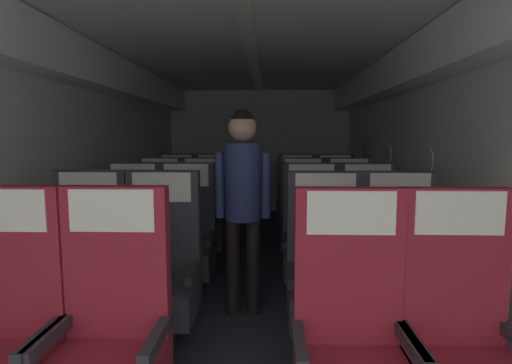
{
  "coord_description": "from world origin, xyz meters",
  "views": [
    {
      "loc": [
        0.18,
        -0.03,
        1.41
      ],
      "look_at": [
        0.04,
        4.25,
        0.92
      ],
      "focal_mm": 27.8,
      "sensor_mm": 36.0,
      "label": 1
    }
  ],
  "objects_px": {
    "seat_c_left_aisle": "(186,241)",
    "seat_e_left_window": "(176,207)",
    "seat_e_right_aisle": "(335,207)",
    "seat_e_right_window": "(297,207)",
    "seat_a_left_aisle": "(110,338)",
    "seat_b_left_aisle": "(161,274)",
    "seat_a_right_aisle": "(461,345)",
    "seat_b_right_aisle": "(400,277)",
    "seat_b_right_window": "(325,277)",
    "seat_d_left_window": "(159,220)",
    "flight_attendant": "(243,190)",
    "seat_d_left_aisle": "(203,221)",
    "seat_b_left_window": "(87,273)",
    "seat_a_left_window": "(1,338)",
    "seat_e_left_aisle": "(213,207)",
    "seat_d_right_aisle": "(349,222)",
    "seat_c_left_window": "(132,241)",
    "seat_c_right_window": "(311,242)",
    "seat_d_right_window": "(303,221)",
    "seat_c_right_aisle": "(368,243)",
    "seat_a_right_window": "(351,345)"
  },
  "relations": [
    {
      "from": "seat_c_left_aisle",
      "to": "seat_e_left_window",
      "type": "relative_size",
      "value": 1.0
    },
    {
      "from": "seat_e_right_aisle",
      "to": "seat_e_right_window",
      "type": "distance_m",
      "value": 0.5
    },
    {
      "from": "seat_a_left_aisle",
      "to": "seat_b_left_aisle",
      "type": "xyz_separation_m",
      "value": [
        0.0,
        0.86,
        0.0
      ]
    },
    {
      "from": "seat_a_right_aisle",
      "to": "seat_b_right_aisle",
      "type": "bearing_deg",
      "value": 89.06
    },
    {
      "from": "seat_b_right_aisle",
      "to": "seat_b_right_window",
      "type": "relative_size",
      "value": 1.0
    },
    {
      "from": "seat_d_left_window",
      "to": "flight_attendant",
      "type": "relative_size",
      "value": 0.73
    },
    {
      "from": "seat_d_left_aisle",
      "to": "seat_e_right_aisle",
      "type": "distance_m",
      "value": 1.82
    },
    {
      "from": "seat_b_right_aisle",
      "to": "seat_e_left_window",
      "type": "bearing_deg",
      "value": 129.3
    },
    {
      "from": "seat_b_left_window",
      "to": "seat_b_right_window",
      "type": "xyz_separation_m",
      "value": [
        1.61,
        -0.02,
        0.0
      ]
    },
    {
      "from": "seat_a_left_window",
      "to": "seat_b_left_window",
      "type": "height_order",
      "value": "same"
    },
    {
      "from": "seat_e_left_aisle",
      "to": "seat_b_right_window",
      "type": "bearing_deg",
      "value": -66.78
    },
    {
      "from": "seat_d_left_window",
      "to": "seat_d_right_aisle",
      "type": "distance_m",
      "value": 2.09
    },
    {
      "from": "seat_b_left_window",
      "to": "seat_e_left_window",
      "type": "distance_m",
      "value": 2.57
    },
    {
      "from": "seat_a_right_aisle",
      "to": "seat_b_left_window",
      "type": "height_order",
      "value": "same"
    },
    {
      "from": "seat_b_right_window",
      "to": "seat_e_left_aisle",
      "type": "height_order",
      "value": "same"
    },
    {
      "from": "seat_a_right_aisle",
      "to": "seat_c_left_window",
      "type": "relative_size",
      "value": 1.0
    },
    {
      "from": "seat_c_right_window",
      "to": "seat_d_right_window",
      "type": "height_order",
      "value": "same"
    },
    {
      "from": "seat_b_right_aisle",
      "to": "seat_d_right_aisle",
      "type": "relative_size",
      "value": 1.0
    },
    {
      "from": "flight_attendant",
      "to": "seat_c_left_aisle",
      "type": "bearing_deg",
      "value": -35.85
    },
    {
      "from": "seat_a_right_aisle",
      "to": "seat_b_right_aisle",
      "type": "distance_m",
      "value": 0.87
    },
    {
      "from": "seat_e_left_window",
      "to": "seat_b_left_aisle",
      "type": "bearing_deg",
      "value": -79.02
    },
    {
      "from": "seat_a_left_aisle",
      "to": "seat_d_left_window",
      "type": "xyz_separation_m",
      "value": [
        -0.49,
        2.59,
        0.0
      ]
    },
    {
      "from": "seat_b_right_aisle",
      "to": "seat_d_left_window",
      "type": "height_order",
      "value": "same"
    },
    {
      "from": "seat_c_left_window",
      "to": "seat_c_right_aisle",
      "type": "distance_m",
      "value": 2.09
    },
    {
      "from": "seat_a_left_window",
      "to": "seat_d_right_window",
      "type": "relative_size",
      "value": 1.0
    },
    {
      "from": "seat_d_left_aisle",
      "to": "seat_e_left_window",
      "type": "height_order",
      "value": "same"
    },
    {
      "from": "seat_b_left_window",
      "to": "seat_b_left_aisle",
      "type": "xyz_separation_m",
      "value": [
        0.51,
        -0.0,
        0.0
      ]
    },
    {
      "from": "seat_c_right_window",
      "to": "seat_a_left_window",
      "type": "bearing_deg",
      "value": -133.17
    },
    {
      "from": "seat_b_left_aisle",
      "to": "seat_e_left_window",
      "type": "relative_size",
      "value": 1.0
    },
    {
      "from": "seat_c_left_window",
      "to": "seat_c_right_aisle",
      "type": "height_order",
      "value": "same"
    },
    {
      "from": "seat_b_right_aisle",
      "to": "seat_e_left_aisle",
      "type": "distance_m",
      "value": 3.04
    },
    {
      "from": "seat_a_right_window",
      "to": "seat_c_left_window",
      "type": "xyz_separation_m",
      "value": [
        -1.59,
        1.72,
        0.0
      ]
    },
    {
      "from": "seat_a_left_window",
      "to": "seat_a_right_aisle",
      "type": "height_order",
      "value": "same"
    },
    {
      "from": "seat_d_left_window",
      "to": "seat_e_right_aisle",
      "type": "relative_size",
      "value": 1.0
    },
    {
      "from": "seat_a_left_aisle",
      "to": "seat_e_left_window",
      "type": "xyz_separation_m",
      "value": [
        -0.5,
        3.43,
        0.0
      ]
    },
    {
      "from": "seat_c_right_window",
      "to": "seat_e_right_window",
      "type": "bearing_deg",
      "value": 90.28
    },
    {
      "from": "seat_c_right_aisle",
      "to": "seat_d_right_aisle",
      "type": "xyz_separation_m",
      "value": [
        0.01,
        0.86,
        0.0
      ]
    },
    {
      "from": "seat_e_right_window",
      "to": "seat_a_right_aisle",
      "type": "bearing_deg",
      "value": -81.85
    },
    {
      "from": "seat_a_right_window",
      "to": "seat_c_left_window",
      "type": "distance_m",
      "value": 2.34
    },
    {
      "from": "seat_b_right_aisle",
      "to": "seat_e_right_aisle",
      "type": "relative_size",
      "value": 1.0
    },
    {
      "from": "seat_b_left_aisle",
      "to": "seat_d_left_aisle",
      "type": "xyz_separation_m",
      "value": [
        -0.0,
        1.71,
        0.0
      ]
    },
    {
      "from": "seat_a_left_window",
      "to": "seat_c_left_window",
      "type": "relative_size",
      "value": 1.0
    },
    {
      "from": "seat_c_right_window",
      "to": "seat_e_right_aisle",
      "type": "xyz_separation_m",
      "value": [
        0.5,
        1.74,
        0.0
      ]
    },
    {
      "from": "seat_b_left_window",
      "to": "seat_c_right_aisle",
      "type": "bearing_deg",
      "value": 21.93
    },
    {
      "from": "seat_c_left_window",
      "to": "seat_d_left_window",
      "type": "height_order",
      "value": "same"
    },
    {
      "from": "seat_b_right_aisle",
      "to": "seat_c_left_aisle",
      "type": "height_order",
      "value": "same"
    },
    {
      "from": "seat_d_right_aisle",
      "to": "seat_c_left_window",
      "type": "bearing_deg",
      "value": -157.49
    },
    {
      "from": "seat_a_left_aisle",
      "to": "seat_d_left_window",
      "type": "bearing_deg",
      "value": 100.73
    },
    {
      "from": "seat_e_left_aisle",
      "to": "flight_attendant",
      "type": "relative_size",
      "value": 0.73
    },
    {
      "from": "seat_d_right_aisle",
      "to": "flight_attendant",
      "type": "bearing_deg",
      "value": -131.28
    }
  ]
}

